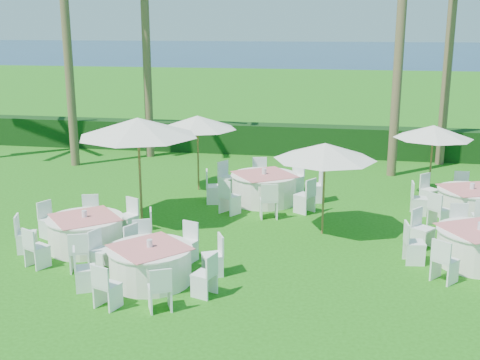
% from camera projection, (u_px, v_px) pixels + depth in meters
% --- Properties ---
extents(ground, '(120.00, 120.00, 0.00)m').
position_uv_depth(ground, '(231.00, 266.00, 13.25)').
color(ground, '#1D5C0F').
rests_on(ground, ground).
extents(hedge, '(34.00, 1.00, 1.20)m').
position_uv_depth(hedge, '(289.00, 140.00, 24.51)').
color(hedge, black).
rests_on(hedge, ground).
extents(ocean, '(260.00, 260.00, 0.00)m').
position_uv_depth(ocean, '(341.00, 53.00, 110.27)').
color(ocean, '#061D42').
rests_on(ocean, ground).
extents(banquet_table_a, '(3.08, 3.08, 0.95)m').
position_uv_depth(banquet_table_a, '(86.00, 232.00, 14.20)').
color(banquet_table_a, white).
rests_on(banquet_table_a, ground).
extents(banquet_table_b, '(3.00, 3.00, 0.93)m').
position_uv_depth(banquet_table_b, '(150.00, 264.00, 12.36)').
color(banquet_table_b, white).
rests_on(banquet_table_b, ground).
extents(banquet_table_c, '(3.25, 3.25, 0.98)m').
position_uv_depth(banquet_table_c, '(478.00, 246.00, 13.27)').
color(banquet_table_c, white).
rests_on(banquet_table_c, ground).
extents(banquet_table_e, '(3.46, 3.46, 1.04)m').
position_uv_depth(banquet_table_e, '(264.00, 187.00, 17.91)').
color(banquet_table_e, white).
rests_on(banquet_table_e, ground).
extents(banquet_table_f, '(3.18, 3.18, 0.97)m').
position_uv_depth(banquet_table_f, '(471.00, 202.00, 16.54)').
color(banquet_table_f, white).
rests_on(banquet_table_f, ground).
extents(umbrella_a, '(3.16, 3.16, 2.83)m').
position_uv_depth(umbrella_a, '(138.00, 127.00, 15.58)').
color(umbrella_a, brown).
rests_on(umbrella_a, ground).
extents(umbrella_b, '(2.55, 2.55, 2.35)m').
position_uv_depth(umbrella_b, '(325.00, 151.00, 14.79)').
color(umbrella_b, brown).
rests_on(umbrella_b, ground).
extents(umbrella_c, '(2.50, 2.50, 2.40)m').
position_uv_depth(umbrella_c, '(197.00, 122.00, 18.83)').
color(umbrella_c, brown).
rests_on(umbrella_c, ground).
extents(umbrella_d, '(2.35, 2.35, 2.26)m').
position_uv_depth(umbrella_d, '(433.00, 132.00, 17.93)').
color(umbrella_d, brown).
rests_on(umbrella_d, ground).
extents(palm_a, '(4.40, 4.01, 10.04)m').
position_uv_depth(palm_a, '(65.00, 15.00, 21.40)').
color(palm_a, brown).
rests_on(palm_a, ground).
extents(palm_b, '(4.38, 4.23, 9.09)m').
position_uv_depth(palm_b, '(146.00, 29.00, 23.02)').
color(palm_b, brown).
rests_on(palm_b, ground).
extents(palm_d, '(4.40, 4.15, 9.46)m').
position_uv_depth(palm_d, '(451.00, 24.00, 21.65)').
color(palm_d, brown).
rests_on(palm_d, ground).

